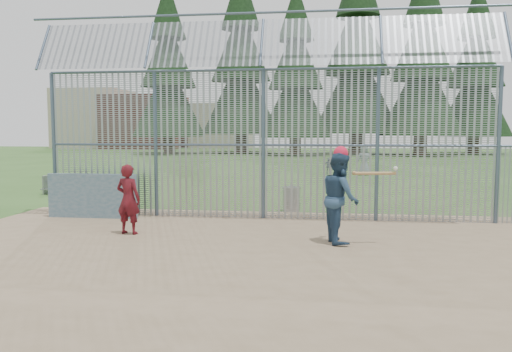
# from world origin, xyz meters

# --- Properties ---
(ground) EXTENTS (120.00, 120.00, 0.00)m
(ground) POSITION_xyz_m (0.00, 0.00, 0.00)
(ground) COLOR #2D511E
(ground) RESTS_ON ground
(dirt_infield) EXTENTS (14.00, 10.00, 0.02)m
(dirt_infield) POSITION_xyz_m (0.00, -0.50, 0.01)
(dirt_infield) COLOR #756047
(dirt_infield) RESTS_ON ground
(dugout_wall) EXTENTS (2.50, 0.12, 1.20)m
(dugout_wall) POSITION_xyz_m (-4.60, 2.90, 0.62)
(dugout_wall) COLOR #38566B
(dugout_wall) RESTS_ON dirt_infield
(batter) EXTENTS (0.91, 1.06, 1.91)m
(batter) POSITION_xyz_m (1.96, 0.75, 0.98)
(batter) COLOR navy
(batter) RESTS_ON dirt_infield
(onlooker) EXTENTS (0.65, 0.49, 1.61)m
(onlooker) POSITION_xyz_m (-2.82, 1.01, 0.82)
(onlooker) COLOR maroon
(onlooker) RESTS_ON dirt_infield
(bg_kid_standing) EXTENTS (0.93, 0.76, 1.63)m
(bg_kid_standing) POSITION_xyz_m (3.83, 17.29, 0.82)
(bg_kid_standing) COLOR slate
(bg_kid_standing) RESTS_ON ground
(bg_kid_seated) EXTENTS (0.56, 0.31, 0.90)m
(bg_kid_seated) POSITION_xyz_m (1.95, 17.59, 0.45)
(bg_kid_seated) COLOR slate
(bg_kid_seated) RESTS_ON ground
(batting_gear) EXTENTS (1.30, 0.41, 0.60)m
(batting_gear) POSITION_xyz_m (2.06, 0.73, 1.85)
(batting_gear) COLOR red
(batting_gear) RESTS_ON ground
(trash_can) EXTENTS (0.56, 0.56, 0.82)m
(trash_can) POSITION_xyz_m (0.69, 4.74, 0.38)
(trash_can) COLOR gray
(trash_can) RESTS_ON ground
(bleacher) EXTENTS (3.00, 0.95, 0.72)m
(bleacher) POSITION_xyz_m (-7.32, 7.88, 0.41)
(bleacher) COLOR slate
(bleacher) RESTS_ON ground
(backstop_fence) EXTENTS (20.09, 0.81, 5.30)m
(backstop_fence) POSITION_xyz_m (1.81, 3.43, 2.36)
(backstop_fence) COLOR #47566B
(backstop_fence) RESTS_ON ground
(conifer_row) EXTENTS (38.48, 12.26, 20.20)m
(conifer_row) POSITION_xyz_m (1.93, 41.51, 10.83)
(conifer_row) COLOR #332319
(conifer_row) RESTS_ON ground
(distant_buildings) EXTENTS (26.50, 10.50, 8.00)m
(distant_buildings) POSITION_xyz_m (-23.18, 56.49, 3.60)
(distant_buildings) COLOR brown
(distant_buildings) RESTS_ON ground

